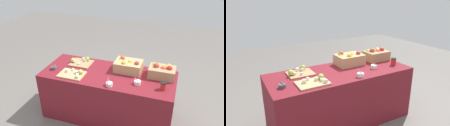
{
  "view_description": "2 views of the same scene",
  "coord_description": "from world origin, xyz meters",
  "views": [
    {
      "loc": [
        0.92,
        -2.57,
        2.35
      ],
      "look_at": [
        0.03,
        0.08,
        0.88
      ],
      "focal_mm": 35.68,
      "sensor_mm": 36.0,
      "label": 1
    },
    {
      "loc": [
        -1.25,
        -2.16,
        1.68
      ],
      "look_at": [
        -0.01,
        0.05,
        0.84
      ],
      "focal_mm": 32.42,
      "sensor_mm": 36.0,
      "label": 2
    }
  ],
  "objects": [
    {
      "name": "coffee_cup",
      "position": [
        0.79,
        -0.15,
        0.79
      ],
      "size": [
        0.07,
        0.07,
        0.1
      ],
      "color": "red",
      "rests_on": "table"
    },
    {
      "name": "sample_bowl_near",
      "position": [
        0.12,
        -0.29,
        0.77
      ],
      "size": [
        0.09,
        0.09,
        0.11
      ],
      "color": "silver",
      "rests_on": "table"
    },
    {
      "name": "ground_plane",
      "position": [
        0.0,
        0.0,
        0.0
      ],
      "size": [
        10.0,
        10.0,
        0.0
      ],
      "primitive_type": "plane",
      "color": "slate"
    },
    {
      "name": "sample_bowl_mid",
      "position": [
        -0.8,
        -0.13,
        0.76
      ],
      "size": [
        0.08,
        0.09,
        0.09
      ],
      "color": "#4C4C51",
      "rests_on": "table"
    },
    {
      "name": "table",
      "position": [
        0.0,
        0.0,
        0.37
      ],
      "size": [
        1.9,
        0.76,
        0.74
      ],
      "primitive_type": "cube",
      "color": "maroon",
      "rests_on": "ground_plane"
    },
    {
      "name": "cutting_board_front",
      "position": [
        -0.45,
        -0.19,
        0.76
      ],
      "size": [
        0.36,
        0.26,
        0.09
      ],
      "color": "tan",
      "rests_on": "table"
    },
    {
      "name": "cutting_board_back",
      "position": [
        -0.5,
        0.17,
        0.76
      ],
      "size": [
        0.32,
        0.27,
        0.09
      ],
      "color": "tan",
      "rests_on": "table"
    },
    {
      "name": "apple_crate_middle",
      "position": [
        0.24,
        0.18,
        0.82
      ],
      "size": [
        0.39,
        0.28,
        0.2
      ],
      "color": "tan",
      "rests_on": "table"
    },
    {
      "name": "sample_bowl_far",
      "position": [
        0.45,
        -0.13,
        0.77
      ],
      "size": [
        0.09,
        0.09,
        0.09
      ],
      "color": "silver",
      "rests_on": "table"
    },
    {
      "name": "apple_crate_left",
      "position": [
        0.73,
        0.16,
        0.82
      ],
      "size": [
        0.35,
        0.25,
        0.19
      ],
      "color": "tan",
      "rests_on": "table"
    }
  ]
}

